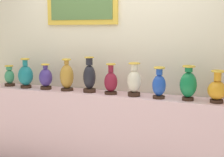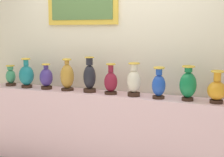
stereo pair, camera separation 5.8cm
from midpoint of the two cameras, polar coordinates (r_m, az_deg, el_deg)
display_shelf at (r=3.89m, az=-0.43°, el=-9.42°), size 3.41×0.38×0.93m
back_wall at (r=3.95m, az=0.86°, el=4.32°), size 5.49×0.14×2.73m
vase_jade at (r=4.50m, az=-17.94°, el=0.31°), size 0.13×0.13×0.27m
vase_teal at (r=4.28m, az=-15.33°, el=0.55°), size 0.19×0.19×0.38m
vase_indigo at (r=4.12m, az=-11.98°, el=0.11°), size 0.16×0.16×0.32m
vase_ochre at (r=3.98m, az=-8.37°, el=0.34°), size 0.17×0.17×0.39m
vase_onyx at (r=3.84m, az=-4.43°, el=0.28°), size 0.15×0.15×0.42m
vase_burgundy at (r=3.72m, az=-0.69°, el=-0.58°), size 0.15×0.15×0.36m
vase_ivory at (r=3.60m, az=3.45°, el=-0.49°), size 0.16×0.16×0.38m
vase_sapphire at (r=3.51m, az=7.81°, el=-1.07°), size 0.15×0.15×0.34m
vase_emerald at (r=3.46m, az=12.81°, el=-0.97°), size 0.18×0.18×0.37m
vase_amber at (r=3.42m, az=17.53°, el=-1.82°), size 0.19×0.19×0.33m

